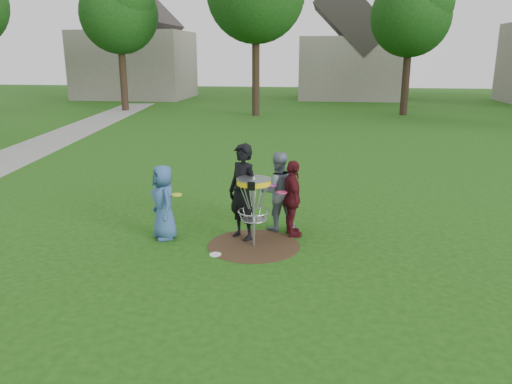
# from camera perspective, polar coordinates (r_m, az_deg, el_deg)

# --- Properties ---
(ground) EXTENTS (100.00, 100.00, 0.00)m
(ground) POSITION_cam_1_polar(r_m,az_deg,el_deg) (9.76, -0.25, -6.14)
(ground) COLOR #19470F
(ground) RESTS_ON ground
(dirt_patch) EXTENTS (1.80, 1.80, 0.01)m
(dirt_patch) POSITION_cam_1_polar(r_m,az_deg,el_deg) (9.76, -0.25, -6.11)
(dirt_patch) COLOR #47331E
(dirt_patch) RESTS_ON ground
(concrete_path) EXTENTS (7.75, 39.92, 0.02)m
(concrete_path) POSITION_cam_1_polar(r_m,az_deg,el_deg) (20.71, -25.29, 3.99)
(concrete_path) COLOR #9E9E99
(concrete_path) RESTS_ON ground
(player_blue) EXTENTS (0.82, 0.88, 1.51)m
(player_blue) POSITION_cam_1_polar(r_m,az_deg,el_deg) (10.09, -10.51, -1.14)
(player_blue) COLOR #33578C
(player_blue) RESTS_ON ground
(player_black) EXTENTS (0.84, 0.80, 1.93)m
(player_black) POSITION_cam_1_polar(r_m,az_deg,el_deg) (9.84, -1.52, -0.02)
(player_black) COLOR black
(player_black) RESTS_ON ground
(player_grey) EXTENTS (0.98, 0.88, 1.67)m
(player_grey) POSITION_cam_1_polar(r_m,az_deg,el_deg) (10.42, 2.49, 0.10)
(player_grey) COLOR gray
(player_grey) RESTS_ON ground
(player_maroon) EXTENTS (0.62, 0.99, 1.57)m
(player_maroon) POSITION_cam_1_polar(r_m,az_deg,el_deg) (10.07, 4.19, -0.77)
(player_maroon) COLOR #4F121A
(player_maroon) RESTS_ON ground
(disc_on_grass) EXTENTS (0.22, 0.22, 0.02)m
(disc_on_grass) POSITION_cam_1_polar(r_m,az_deg,el_deg) (9.34, -4.66, -7.13)
(disc_on_grass) COLOR white
(disc_on_grass) RESTS_ON ground
(disc_golf_basket) EXTENTS (0.66, 0.67, 1.38)m
(disc_golf_basket) POSITION_cam_1_polar(r_m,az_deg,el_deg) (9.43, -0.25, -0.37)
(disc_golf_basket) COLOR #9EA0A5
(disc_golf_basket) RESTS_ON ground
(held_discs) EXTENTS (2.27, 0.83, 0.28)m
(held_discs) POSITION_cam_1_polar(r_m,az_deg,el_deg) (9.83, -1.26, 0.31)
(held_discs) COLOR #C7DC18
(held_discs) RESTS_ON ground
(tree_row) EXTENTS (51.20, 17.42, 9.90)m
(tree_row) POSITION_cam_1_polar(r_m,az_deg,el_deg) (29.78, 6.75, 20.35)
(tree_row) COLOR #38281C
(tree_row) RESTS_ON ground
(house_row) EXTENTS (44.50, 10.65, 11.62)m
(house_row) POSITION_cam_1_polar(r_m,az_deg,el_deg) (42.19, 13.25, 15.77)
(house_row) COLOR gray
(house_row) RESTS_ON ground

